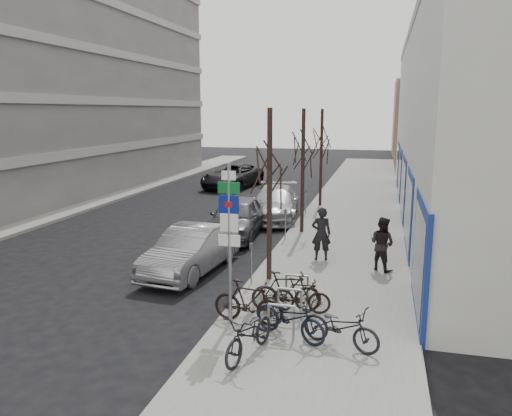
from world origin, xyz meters
The scene contains 25 objects.
ground centered at (0.00, 0.00, 0.00)m, with size 120.00×120.00×0.00m, color black.
sidewalk_east centered at (4.50, 10.00, 0.07)m, with size 5.00×70.00×0.15m, color slate.
sidewalk_west centered at (-11.00, 10.00, 0.07)m, with size 3.00×70.00×0.15m, color slate.
brick_building_far centered at (13.00, 40.00, 4.00)m, with size 12.00×14.00×8.00m, color brown.
tan_building_far centered at (13.50, 55.00, 4.50)m, with size 13.00×12.00×9.00m, color #937A5B.
highway_sign_pole centered at (2.40, -0.01, 2.46)m, with size 0.55×0.10×4.20m.
bike_rack centered at (3.80, 0.60, 0.66)m, with size 0.66×2.26×0.83m.
tree_near centered at (2.60, 3.50, 4.10)m, with size 1.80×1.80×5.50m.
tree_mid centered at (2.60, 10.00, 4.10)m, with size 1.80×1.80×5.50m.
tree_far centered at (2.60, 16.50, 4.10)m, with size 1.80×1.80×5.50m.
meter_front centered at (2.15, 3.00, 0.92)m, with size 0.10×0.08×1.27m.
meter_mid centered at (2.15, 8.50, 0.92)m, with size 0.10×0.08×1.27m.
meter_back centered at (2.15, 14.00, 0.92)m, with size 0.10×0.08×1.27m.
bike_near_left centered at (3.32, -1.56, 0.75)m, with size 0.59×1.96×1.20m, color black.
bike_near_right centered at (2.85, 0.08, 0.72)m, with size 0.56×1.88×1.14m, color black.
bike_mid_curb centered at (4.01, -0.47, 0.74)m, with size 0.59×1.94×1.19m, color black.
bike_mid_inner centered at (3.63, 1.05, 0.72)m, with size 0.56×1.87×1.14m, color black.
bike_far_curb centered at (5.20, -0.64, 0.72)m, with size 0.57×1.88×1.14m, color black.
bike_far_inner centered at (4.02, 1.08, 0.63)m, with size 0.47×1.58×0.96m, color black.
parked_car_front centered at (-0.20, 3.92, 0.78)m, with size 1.65×4.74×1.56m, color #939297.
parked_car_mid centered at (-0.11, 9.02, 0.86)m, with size 2.03×5.06×1.72m, color #4F4F54.
parked_car_back centered at (0.76, 12.93, 0.81)m, with size 2.28×5.60×1.63m, color #9FA0A4.
lane_car centered at (-4.38, 22.44, 0.84)m, with size 2.78×6.04×1.68m, color black.
pedestrian_near centered at (3.93, 6.00, 1.11)m, with size 0.70×0.46×1.91m, color black.
pedestrian_far centered at (6.04, 5.31, 1.07)m, with size 0.68×0.46×1.84m, color black.
Camera 1 is at (5.94, -11.27, 5.42)m, focal length 35.00 mm.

